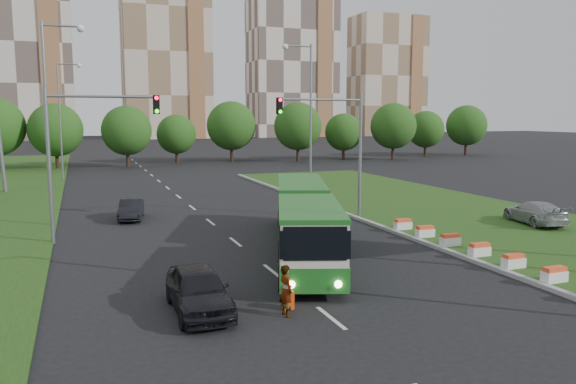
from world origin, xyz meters
name	(u,v)px	position (x,y,z in m)	size (l,w,h in m)	color
ground	(336,265)	(0.00, 0.00, 0.00)	(360.00, 360.00, 0.00)	black
grass_median	(462,216)	(13.00, 8.00, 0.07)	(14.00, 60.00, 0.15)	#224614
median_kerb	(369,222)	(6.05, 8.00, 0.09)	(0.30, 60.00, 0.18)	#999999
lane_markings	(187,204)	(-3.00, 20.00, 0.00)	(0.20, 100.00, 0.01)	silver
flower_planters	(480,249)	(6.70, -1.40, 0.45)	(1.10, 13.70, 0.60)	white
traffic_mast_median	(337,136)	(4.78, 10.00, 5.35)	(5.76, 0.32, 8.00)	gray
traffic_mast_left	(81,140)	(-10.38, 9.00, 5.35)	(5.76, 0.32, 8.00)	gray
street_lamps	(216,126)	(-3.00, 10.00, 6.00)	(36.00, 60.00, 12.00)	gray
tree_line	(233,131)	(10.00, 55.00, 4.50)	(120.00, 8.00, 9.00)	#1A4512
apartment_tower_cwest	(17,44)	(-25.00, 150.00, 26.00)	(28.00, 15.00, 52.00)	beige
apartment_tower_ceast	(166,53)	(15.00, 150.00, 25.00)	(25.00, 15.00, 50.00)	beige
apartment_tower_east	(292,63)	(55.00, 150.00, 23.50)	(27.00, 15.00, 47.00)	beige
midrise_east	(387,77)	(90.00, 150.00, 20.00)	(24.00, 14.00, 40.00)	beige
articulated_bus	(299,219)	(-0.57, 3.00, 1.61)	(2.49, 16.00, 2.63)	beige
car_left_near	(198,290)	(-6.96, -3.89, 0.77)	(1.82, 4.53, 1.54)	black
car_left_far	(131,209)	(-7.56, 14.69, 0.65)	(1.37, 3.94, 1.30)	black
car_median	(535,212)	(15.06, 3.89, 0.83)	(1.92, 4.72, 1.37)	#979BA0
pedestrian	(286,290)	(-4.32, -5.29, 0.87)	(0.63, 0.42, 1.74)	gray
shopping_trolley	(288,300)	(-4.02, -4.68, 0.31)	(0.36, 0.38, 0.62)	#D63E0B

